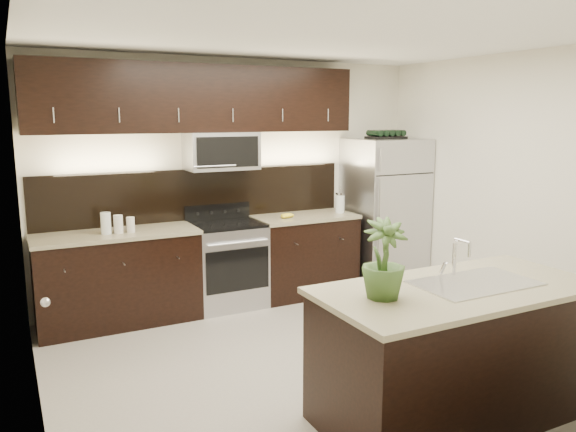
% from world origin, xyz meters
% --- Properties ---
extents(ground, '(4.50, 4.50, 0.00)m').
position_xyz_m(ground, '(0.00, 0.00, 0.00)').
color(ground, gray).
rests_on(ground, ground).
extents(room_walls, '(4.52, 4.02, 2.71)m').
position_xyz_m(room_walls, '(-0.11, -0.04, 1.70)').
color(room_walls, beige).
rests_on(room_walls, ground).
extents(counter_run, '(3.51, 0.65, 0.94)m').
position_xyz_m(counter_run, '(-0.46, 1.69, 0.47)').
color(counter_run, black).
rests_on(counter_run, ground).
extents(upper_fixtures, '(3.49, 0.40, 1.66)m').
position_xyz_m(upper_fixtures, '(-0.43, 1.84, 2.14)').
color(upper_fixtures, black).
rests_on(upper_fixtures, counter_run).
extents(island, '(1.96, 0.96, 0.94)m').
position_xyz_m(island, '(0.32, -1.20, 0.47)').
color(island, black).
rests_on(island, ground).
extents(sink_faucet, '(0.84, 0.50, 0.28)m').
position_xyz_m(sink_faucet, '(0.47, -1.19, 0.96)').
color(sink_faucet, silver).
rests_on(sink_faucet, island).
extents(refrigerator, '(0.87, 0.78, 1.80)m').
position_xyz_m(refrigerator, '(1.80, 1.63, 0.90)').
color(refrigerator, '#B2B2B7').
rests_on(refrigerator, ground).
extents(wine_rack, '(0.44, 0.27, 0.10)m').
position_xyz_m(wine_rack, '(1.80, 1.63, 1.85)').
color(wine_rack, black).
rests_on(wine_rack, refrigerator).
extents(plant, '(0.34, 0.34, 0.51)m').
position_xyz_m(plant, '(-0.28, -1.16, 1.19)').
color(plant, '#324E1F').
rests_on(plant, island).
extents(canisters, '(0.32, 0.11, 0.21)m').
position_xyz_m(canisters, '(-1.42, 1.63, 1.03)').
color(canisters, silver).
rests_on(canisters, counter_run).
extents(french_press, '(0.11, 0.11, 0.31)m').
position_xyz_m(french_press, '(1.17, 1.64, 1.06)').
color(french_press, silver).
rests_on(french_press, counter_run).
extents(bananas, '(0.20, 0.18, 0.05)m').
position_xyz_m(bananas, '(0.40, 1.61, 0.97)').
color(bananas, yellow).
rests_on(bananas, counter_run).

